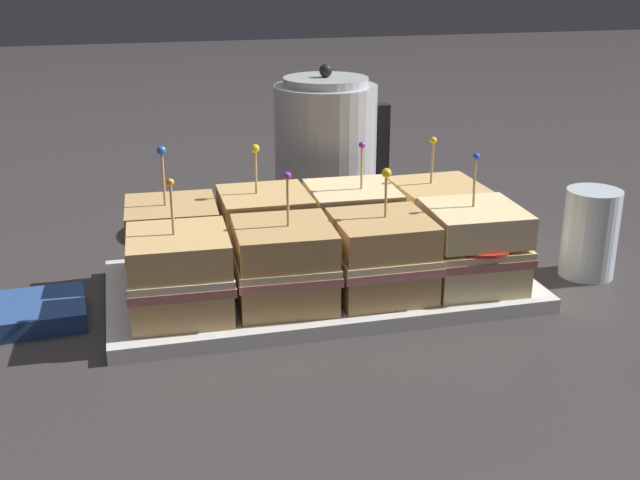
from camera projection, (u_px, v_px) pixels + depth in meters
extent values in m
plane|color=#383333|center=(320.00, 292.00, 1.03)|extent=(6.00, 6.00, 0.00)
cube|color=silver|center=(320.00, 288.00, 1.03)|extent=(0.53, 0.27, 0.01)
cube|color=silver|center=(320.00, 282.00, 1.03)|extent=(0.53, 0.27, 0.01)
cube|color=tan|center=(181.00, 298.00, 0.92)|extent=(0.12, 0.12, 0.04)
cube|color=#B26B60|center=(180.00, 278.00, 0.91)|extent=(0.12, 0.12, 0.01)
cube|color=beige|center=(179.00, 270.00, 0.91)|extent=(0.12, 0.12, 0.01)
cube|color=tan|center=(178.00, 251.00, 0.90)|extent=(0.12, 0.12, 0.04)
cylinder|color=tan|center=(172.00, 212.00, 0.89)|extent=(0.00, 0.01, 0.07)
sphere|color=orange|center=(170.00, 182.00, 0.88)|extent=(0.01, 0.01, 0.01)
cube|color=tan|center=(284.00, 287.00, 0.95)|extent=(0.12, 0.12, 0.04)
cube|color=tan|center=(284.00, 268.00, 0.94)|extent=(0.12, 0.12, 0.01)
cube|color=beige|center=(284.00, 261.00, 0.94)|extent=(0.12, 0.12, 0.01)
cube|color=tan|center=(283.00, 242.00, 0.93)|extent=(0.12, 0.12, 0.04)
cylinder|color=tan|center=(288.00, 205.00, 0.91)|extent=(0.00, 0.00, 0.07)
sphere|color=purple|center=(287.00, 176.00, 0.90)|extent=(0.01, 0.01, 0.01)
cube|color=tan|center=(381.00, 279.00, 0.98)|extent=(0.11, 0.11, 0.04)
cube|color=tan|center=(381.00, 260.00, 0.97)|extent=(0.12, 0.12, 0.01)
cube|color=beige|center=(381.00, 252.00, 0.96)|extent=(0.12, 0.12, 0.01)
cube|color=tan|center=(382.00, 234.00, 0.96)|extent=(0.11, 0.11, 0.04)
cylinder|color=tan|center=(386.00, 198.00, 0.95)|extent=(0.00, 0.00, 0.07)
sphere|color=yellow|center=(387.00, 173.00, 0.94)|extent=(0.01, 0.01, 0.01)
cube|color=beige|center=(471.00, 270.00, 1.00)|extent=(0.12, 0.12, 0.04)
cube|color=#B26B60|center=(472.00, 251.00, 0.99)|extent=(0.12, 0.12, 0.01)
cube|color=beige|center=(473.00, 244.00, 0.99)|extent=(0.12, 0.12, 0.01)
cylinder|color=red|center=(480.00, 245.00, 0.97)|extent=(0.08, 0.08, 0.00)
cube|color=beige|center=(474.00, 223.00, 0.98)|extent=(0.12, 0.12, 0.04)
cylinder|color=tan|center=(474.00, 185.00, 0.97)|extent=(0.00, 0.01, 0.07)
sphere|color=blue|center=(476.00, 156.00, 0.96)|extent=(0.01, 0.01, 0.01)
cube|color=tan|center=(174.00, 261.00, 1.03)|extent=(0.12, 0.12, 0.04)
cube|color=tan|center=(173.00, 243.00, 1.02)|extent=(0.12, 0.12, 0.01)
cube|color=beige|center=(173.00, 236.00, 1.02)|extent=(0.12, 0.12, 0.01)
cube|color=tan|center=(171.00, 219.00, 1.01)|extent=(0.12, 0.12, 0.04)
cylinder|color=tan|center=(164.00, 181.00, 0.99)|extent=(0.00, 0.00, 0.08)
sphere|color=blue|center=(161.00, 151.00, 0.97)|extent=(0.01, 0.01, 0.01)
cube|color=tan|center=(266.00, 252.00, 1.06)|extent=(0.11, 0.11, 0.04)
cube|color=tan|center=(265.00, 235.00, 1.05)|extent=(0.12, 0.12, 0.01)
cube|color=beige|center=(265.00, 228.00, 1.05)|extent=(0.12, 0.12, 0.01)
cylinder|color=red|center=(268.00, 228.00, 1.03)|extent=(0.08, 0.08, 0.00)
cube|color=tan|center=(265.00, 208.00, 1.04)|extent=(0.11, 0.11, 0.04)
cylinder|color=tan|center=(256.00, 174.00, 1.02)|extent=(0.00, 0.01, 0.07)
sphere|color=yellow|center=(255.00, 149.00, 1.01)|extent=(0.01, 0.01, 0.01)
cube|color=beige|center=(351.00, 245.00, 1.08)|extent=(0.12, 0.12, 0.04)
cube|color=tan|center=(352.00, 228.00, 1.08)|extent=(0.12, 0.12, 0.01)
cube|color=beige|center=(352.00, 222.00, 1.07)|extent=(0.12, 0.12, 0.01)
cylinder|color=red|center=(356.00, 222.00, 1.05)|extent=(0.09, 0.09, 0.00)
cube|color=beige|center=(352.00, 202.00, 1.06)|extent=(0.12, 0.12, 0.04)
cylinder|color=tan|center=(362.00, 170.00, 1.04)|extent=(0.00, 0.00, 0.07)
sphere|color=purple|center=(362.00, 145.00, 1.03)|extent=(0.01, 0.01, 0.01)
cube|color=tan|center=(436.00, 238.00, 1.11)|extent=(0.11, 0.11, 0.04)
cube|color=#B26B60|center=(436.00, 221.00, 1.10)|extent=(0.12, 0.12, 0.01)
cube|color=beige|center=(437.00, 214.00, 1.10)|extent=(0.12, 0.12, 0.01)
cube|color=tan|center=(438.00, 198.00, 1.09)|extent=(0.11, 0.11, 0.04)
cylinder|color=tan|center=(432.00, 165.00, 1.08)|extent=(0.00, 0.01, 0.07)
sphere|color=yellow|center=(433.00, 140.00, 1.07)|extent=(0.01, 0.01, 0.01)
cylinder|color=#B7BABF|center=(326.00, 156.00, 1.26)|extent=(0.16, 0.16, 0.22)
cylinder|color=#B7BABF|center=(326.00, 81.00, 1.22)|extent=(0.13, 0.13, 0.01)
sphere|color=black|center=(326.00, 71.00, 1.21)|extent=(0.02, 0.02, 0.02)
cube|color=black|center=(381.00, 145.00, 1.27)|extent=(0.02, 0.02, 0.13)
cylinder|color=silver|center=(590.00, 233.00, 1.07)|extent=(0.07, 0.07, 0.12)
cube|color=navy|center=(40.00, 313.00, 0.94)|extent=(0.11, 0.11, 0.02)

